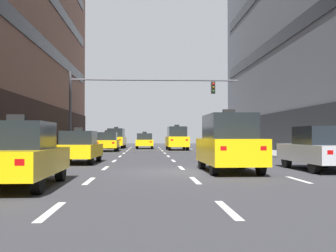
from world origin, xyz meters
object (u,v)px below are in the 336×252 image
Objects in this scene: taxi_driving_5 at (18,155)px; taxi_driving_6 at (107,142)px; taxi_driving_2 at (145,141)px; taxi_driving_3 at (177,138)px; taxi_driving_0 at (229,143)px; taxi_driving_1 at (79,147)px; car_parked_1 at (321,149)px; traffic_signal_0 at (128,95)px; taxi_driving_4 at (116,138)px.

taxi_driving_5 reaches higher than taxi_driving_6.
taxi_driving_2 is 5.39m from taxi_driving_3.
taxi_driving_0 is 8.23m from taxi_driving_1.
taxi_driving_0 is 0.97× the size of taxi_driving_5.
taxi_driving_0 reaches higher than car_parked_1.
taxi_driving_5 is at bearing -146.28° from taxi_driving_0.
taxi_driving_6 reaches higher than taxi_driving_2.
taxi_driving_6 is at bearing 105.92° from traffic_signal_0.
taxi_driving_0 is 1.04× the size of taxi_driving_2.
taxi_driving_6 is (-0.01, 25.65, -0.02)m from taxi_driving_5.
taxi_driving_1 is at bearing 140.40° from taxi_driving_0.
taxi_driving_1 is 9.55m from traffic_signal_0.
taxi_driving_2 is at bearing -26.11° from taxi_driving_4.
traffic_signal_0 reaches higher than car_parked_1.
taxi_driving_4 reaches higher than taxi_driving_5.
taxi_driving_3 is (-0.12, 24.23, 0.04)m from taxi_driving_0.
taxi_driving_4 is 16.64m from traffic_signal_0.
taxi_driving_6 is 23.21m from car_parked_1.
traffic_signal_0 is at bearing -112.13° from taxi_driving_3.
taxi_driving_0 is 0.38× the size of traffic_signal_0.
taxi_driving_1 is at bearing 89.49° from taxi_driving_5.
taxi_driving_4 is 31.32m from car_parked_1.
taxi_driving_3 is at bearing 24.46° from taxi_driving_6.
taxi_driving_6 reaches higher than car_parked_1.
traffic_signal_0 is (2.03, 8.68, 3.42)m from taxi_driving_1.
taxi_driving_2 is at bearing 96.40° from taxi_driving_0.
taxi_driving_6 is at bearing 90.33° from taxi_driving_1.
taxi_driving_2 is 0.93× the size of taxi_driving_3.
car_parked_1 is (10.12, -20.89, 0.02)m from taxi_driving_6.
taxi_driving_0 is 0.97× the size of car_parked_1.
taxi_driving_6 is (-3.22, -7.28, 0.02)m from taxi_driving_2.
taxi_driving_1 is 0.93× the size of car_parked_1.
traffic_signal_0 is at bearing 120.74° from car_parked_1.
taxi_driving_5 is (-3.21, -32.93, 0.05)m from taxi_driving_2.
taxi_driving_6 is at bearing 90.02° from taxi_driving_5.
taxi_driving_2 is 15.14m from traffic_signal_0.
taxi_driving_2 is at bearing 66.15° from taxi_driving_6.
car_parked_1 is at bearing -71.40° from taxi_driving_4.
taxi_driving_6 is 0.37× the size of traffic_signal_0.
traffic_signal_0 is (2.11, 18.22, 3.36)m from taxi_driving_5.
taxi_driving_2 is at bearing 82.39° from taxi_driving_1.
taxi_driving_0 is at bearing -39.60° from taxi_driving_1.
taxi_driving_0 is 7.73m from taxi_driving_5.
taxi_driving_3 reaches higher than car_parked_1.
taxi_driving_2 is 7.96m from taxi_driving_6.
taxi_driving_6 reaches higher than taxi_driving_1.
traffic_signal_0 reaches higher than taxi_driving_0.
taxi_driving_3 reaches higher than taxi_driving_4.
taxi_driving_6 is at bearing -90.89° from taxi_driving_4.
taxi_driving_4 reaches higher than taxi_driving_2.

